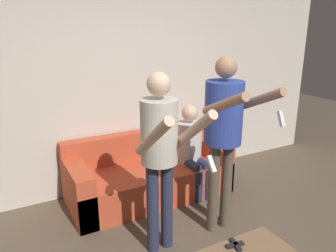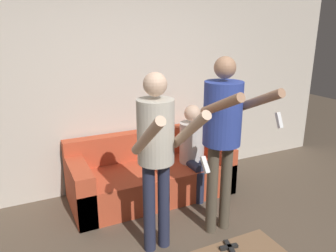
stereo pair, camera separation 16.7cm
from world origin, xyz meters
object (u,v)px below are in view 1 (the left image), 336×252
Objects in this scene: person_seated at (192,147)px; person_standing_right at (224,125)px; remote_mid at (235,245)px; remote_far at (235,244)px; person_standing_left at (161,146)px; couch at (148,175)px.

person_standing_right is at bearing -101.94° from person_seated.
remote_mid is 0.01m from remote_far.
person_standing_right is at bearing 61.49° from remote_mid.
person_standing_left reaches higher than person_seated.
person_standing_left is (-0.34, -0.99, 0.77)m from couch.
couch is 1.65m from remote_mid.
person_standing_right is 1.06m from remote_far.
person_standing_left is 1.49× the size of person_seated.
couch is 0.64m from person_seated.
person_seated is 1.58m from remote_far.
person_seated reaches higher than remote_far.
person_standing_right reaches higher than couch.
couch is at bearing 108.87° from person_standing_right.
person_seated is 7.20× the size of remote_mid.
person_standing_left reaches higher than remote_mid.
person_standing_left is at bearing 115.95° from remote_mid.
person_standing_left is at bearing 116.46° from remote_far.
person_standing_right is 0.98m from person_seated.
person_standing_left is at bearing -135.87° from person_seated.
remote_far is (-0.35, -0.66, -0.76)m from person_standing_right.
remote_mid is (-0.02, -1.65, 0.10)m from couch.
remote_far is at bearing 11.38° from remote_mid.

